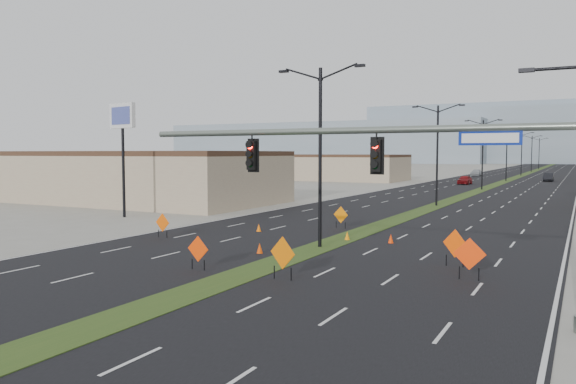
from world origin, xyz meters
The scene contains 29 objects.
ground centered at (0.00, 0.00, 0.00)m, with size 600.00×600.00×0.00m, color gray.
road_surface centered at (0.00, 100.00, 0.00)m, with size 25.00×400.00×0.02m, color black.
median_strip centered at (0.00, 100.00, 0.00)m, with size 2.00×400.00×0.04m, color #274619.
building_sw_near centered at (-35.00, 30.00, 2.50)m, with size 40.00×16.00×5.00m, color tan.
building_sw_far centered at (-32.00, 85.00, 2.25)m, with size 30.00×14.00×4.50m, color tan.
mesa_west centered at (-120.00, 280.00, 11.00)m, with size 180.00×50.00×22.00m, color gray.
mesa_backdrop centered at (-30.00, 320.00, 16.00)m, with size 140.00×50.00×32.00m, color gray.
signal_mast centered at (8.56, 2.00, 4.79)m, with size 16.30×0.60×8.00m.
streetlight_0 centered at (0.00, 12.00, 5.42)m, with size 5.15×0.24×10.02m.
streetlight_1 centered at (0.00, 40.00, 5.42)m, with size 5.15×0.24×10.02m.
streetlight_2 centered at (0.00, 68.00, 5.42)m, with size 5.15×0.24×10.02m.
streetlight_3 centered at (0.00, 96.00, 5.42)m, with size 5.15×0.24×10.02m.
streetlight_4 centered at (0.00, 124.00, 5.42)m, with size 5.15×0.24×10.02m.
streetlight_5 centered at (0.00, 152.00, 5.42)m, with size 5.15×0.24×10.02m.
streetlight_6 centered at (0.00, 180.00, 5.42)m, with size 5.15×0.24×10.02m.
car_left centered at (-4.80, 81.19, 0.76)m, with size 1.79×4.45×1.52m, color maroon.
car_mid centered at (7.14, 98.75, 0.78)m, with size 1.65×4.73×1.56m, color black.
car_far centered at (-8.96, 117.66, 0.73)m, with size 2.04×5.02×1.46m, color #A3A7AC.
construction_sign_0 centered at (-10.28, 10.74, 0.90)m, with size 1.15×0.16×1.53m.
construction_sign_1 centered at (-2.35, 3.87, 0.91)m, with size 1.17×0.11×1.56m.
construction_sign_2 centered at (-2.00, 19.88, 0.92)m, with size 1.16×0.29×1.57m.
construction_sign_3 centered at (2.00, 3.91, 1.09)m, with size 1.34×0.40×1.84m.
construction_sign_4 centered at (8.92, 7.49, 1.06)m, with size 1.34×0.19×1.79m.
construction_sign_5 centered at (7.81, 10.06, 1.04)m, with size 1.22×0.59×1.77m.
cone_0 centered at (0.42, 15.06, 0.28)m, with size 0.34×0.34×0.56m, color orange.
cone_1 centered at (-2.01, 8.77, 0.29)m, with size 0.34×0.34×0.57m, color #DA3F04.
cone_2 centered at (3.09, 15.28, 0.28)m, with size 0.33×0.33×0.55m, color #F93805.
cone_3 centered at (-6.28, 15.82, 0.27)m, with size 0.33×0.33×0.54m, color #FF6905.
pole_sign_west centered at (-20.62, 18.06, 7.64)m, with size 3.07×0.91×9.38m.
Camera 1 is at (13.04, -16.47, 5.32)m, focal length 35.00 mm.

